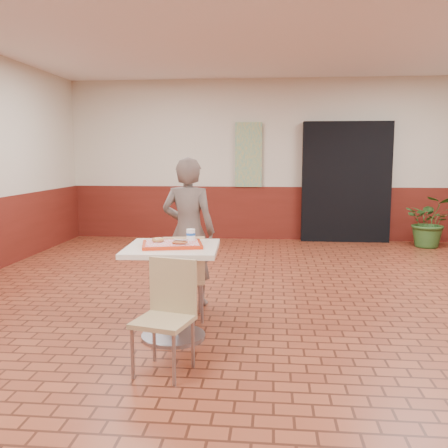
# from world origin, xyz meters

# --- Properties ---
(room_shell) EXTENTS (8.01, 10.01, 3.01)m
(room_shell) POSITION_xyz_m (0.00, 0.00, 1.50)
(room_shell) COLOR brown
(room_shell) RESTS_ON ground
(wainscot_band) EXTENTS (8.00, 10.00, 1.00)m
(wainscot_band) POSITION_xyz_m (0.00, 0.00, 0.50)
(wainscot_band) COLOR #551710
(wainscot_band) RESTS_ON ground
(corridor_doorway) EXTENTS (1.60, 0.22, 2.20)m
(corridor_doorway) POSITION_xyz_m (1.20, 4.88, 1.10)
(corridor_doorway) COLOR black
(corridor_doorway) RESTS_ON ground
(promo_poster) EXTENTS (0.50, 0.03, 1.20)m
(promo_poster) POSITION_xyz_m (-0.60, 4.94, 1.60)
(promo_poster) COLOR gray
(promo_poster) RESTS_ON wainscot_band
(main_table) EXTENTS (0.78, 0.78, 0.82)m
(main_table) POSITION_xyz_m (-1.00, -0.32, 0.55)
(main_table) COLOR beige
(main_table) RESTS_ON ground
(chair_main_front) EXTENTS (0.47, 0.47, 0.83)m
(chair_main_front) POSITION_xyz_m (-0.92, -0.96, 0.46)
(chair_main_front) COLOR tan
(chair_main_front) RESTS_ON ground
(chair_main_back) EXTENTS (0.46, 0.46, 0.84)m
(chair_main_back) POSITION_xyz_m (-0.99, 0.14, 0.47)
(chair_main_back) COLOR tan
(chair_main_back) RESTS_ON ground
(customer) EXTENTS (0.62, 0.44, 1.58)m
(customer) POSITION_xyz_m (-1.03, 0.72, 0.79)
(customer) COLOR #64564D
(customer) RESTS_ON ground
(serving_tray) EXTENTS (0.50, 0.39, 0.03)m
(serving_tray) POSITION_xyz_m (-1.00, -0.32, 0.84)
(serving_tray) COLOR red
(serving_tray) RESTS_ON main_table
(ring_donut) EXTENTS (0.12, 0.12, 0.03)m
(ring_donut) POSITION_xyz_m (-1.13, -0.29, 0.87)
(ring_donut) COLOR #BB8744
(ring_donut) RESTS_ON serving_tray
(long_john_donut) EXTENTS (0.15, 0.09, 0.04)m
(long_john_donut) POSITION_xyz_m (-0.92, -0.40, 0.87)
(long_john_donut) COLOR #B76435
(long_john_donut) RESTS_ON serving_tray
(paper_cup) EXTENTS (0.08, 0.08, 0.10)m
(paper_cup) POSITION_xyz_m (-0.86, -0.18, 0.90)
(paper_cup) COLOR white
(paper_cup) RESTS_ON serving_tray
(potted_plant) EXTENTS (0.97, 0.89, 0.91)m
(potted_plant) POSITION_xyz_m (2.59, 4.40, 0.45)
(potted_plant) COLOR #315C24
(potted_plant) RESTS_ON ground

